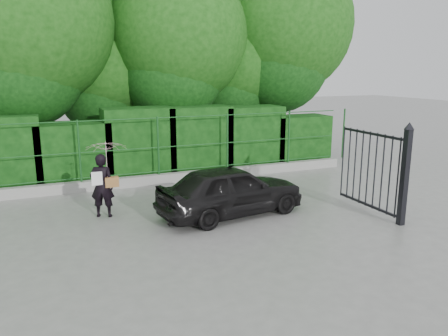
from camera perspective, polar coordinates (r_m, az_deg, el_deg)
name	(u,v)px	position (r m, az deg, el deg)	size (l,w,h in m)	color
ground	(193,235)	(9.52, -4.01, -8.73)	(80.00, 80.00, 0.00)	gray
kerb	(147,180)	(13.62, -10.08, -1.59)	(14.00, 0.25, 0.30)	#9E9E99
fence	(152,146)	(13.45, -9.33, 2.83)	(14.13, 0.06, 1.80)	#184E1D
hedge	(139,146)	(14.39, -11.00, 2.80)	(14.20, 1.20, 2.30)	black
trees	(153,37)	(16.65, -9.26, 16.53)	(17.10, 6.15, 8.08)	black
gate	(389,170)	(10.90, 20.80, -0.23)	(0.22, 2.33, 2.36)	black
woman	(106,167)	(10.76, -15.22, 0.14)	(0.98, 1.00, 1.83)	black
car	(231,190)	(10.59, 0.93, -2.90)	(1.47, 3.65, 1.24)	black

